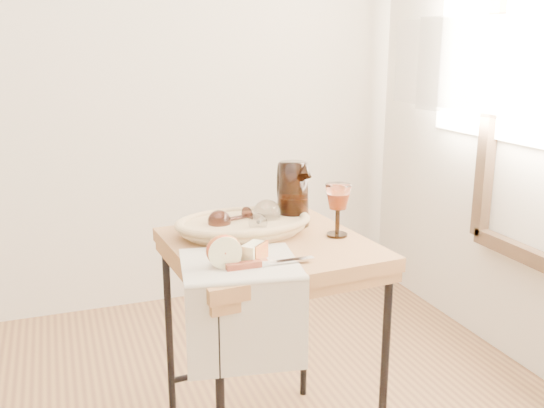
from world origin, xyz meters
name	(u,v)px	position (x,y,z in m)	size (l,w,h in m)	color
wall_back	(26,27)	(0.00, 1.80, 1.35)	(3.60, 0.00, 2.70)	beige
side_table	(270,352)	(0.64, 0.47, 0.36)	(0.56, 0.56, 0.72)	brown
tea_towel	(240,263)	(0.50, 0.32, 0.72)	(0.31, 0.27, 0.01)	silver
bread_basket	(244,227)	(0.59, 0.57, 0.74)	(0.37, 0.25, 0.05)	tan
goblet_lying_a	(231,219)	(0.56, 0.58, 0.76)	(0.12, 0.07, 0.07)	#4C271F
goblet_lying_b	(263,217)	(0.65, 0.55, 0.77)	(0.14, 0.09, 0.09)	white
pitcher	(293,194)	(0.77, 0.61, 0.82)	(0.15, 0.23, 0.24)	black
wine_goblet	(338,210)	(0.85, 0.45, 0.80)	(0.08, 0.08, 0.16)	white
apple_half	(224,251)	(0.45, 0.31, 0.76)	(0.09, 0.05, 0.09)	red
apple_wedge	(253,252)	(0.54, 0.32, 0.74)	(0.07, 0.04, 0.05)	#FFF9BB
table_knife	(267,262)	(0.56, 0.27, 0.73)	(0.24, 0.02, 0.02)	silver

